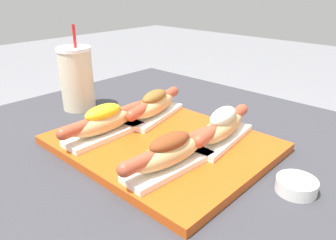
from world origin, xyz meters
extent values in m
cube|color=#CC4C14|center=(-0.02, -0.01, 0.76)|extent=(0.44, 0.36, 0.02)
cube|color=white|center=(-0.12, -0.08, 0.78)|extent=(0.06, 0.19, 0.01)
ellipsoid|color=tan|center=(-0.12, -0.08, 0.81)|extent=(0.05, 0.17, 0.04)
cylinder|color=#AD472D|center=(-0.12, -0.08, 0.81)|extent=(0.03, 0.20, 0.03)
sphere|color=#AD472D|center=(-0.12, -0.18, 0.81)|extent=(0.03, 0.03, 0.03)
sphere|color=#AD472D|center=(-0.12, 0.02, 0.81)|extent=(0.03, 0.03, 0.03)
ellipsoid|color=yellow|center=(-0.12, -0.08, 0.83)|extent=(0.04, 0.09, 0.03)
cube|color=white|center=(0.08, -0.08, 0.78)|extent=(0.07, 0.19, 0.01)
ellipsoid|color=tan|center=(0.08, -0.08, 0.81)|extent=(0.06, 0.17, 0.04)
cylinder|color=#AD472D|center=(0.08, -0.08, 0.81)|extent=(0.04, 0.20, 0.03)
sphere|color=#AD472D|center=(0.07, -0.18, 0.81)|extent=(0.03, 0.03, 0.03)
sphere|color=#AD472D|center=(0.08, 0.02, 0.81)|extent=(0.03, 0.03, 0.03)
ellipsoid|color=brown|center=(0.08, -0.08, 0.83)|extent=(0.05, 0.09, 0.03)
cube|color=white|center=(-0.12, 0.07, 0.78)|extent=(0.10, 0.20, 0.01)
ellipsoid|color=tan|center=(-0.12, 0.07, 0.81)|extent=(0.09, 0.17, 0.04)
cylinder|color=#AD472D|center=(-0.12, 0.07, 0.81)|extent=(0.07, 0.20, 0.03)
sphere|color=#AD472D|center=(-0.09, -0.03, 0.81)|extent=(0.03, 0.03, 0.03)
sphere|color=#AD472D|center=(-0.14, 0.17, 0.81)|extent=(0.03, 0.03, 0.03)
ellipsoid|color=brown|center=(-0.12, 0.07, 0.83)|extent=(0.06, 0.10, 0.03)
cube|color=white|center=(0.08, 0.08, 0.78)|extent=(0.08, 0.19, 0.01)
ellipsoid|color=tan|center=(0.08, 0.08, 0.81)|extent=(0.07, 0.17, 0.04)
cylinder|color=#AD472D|center=(0.08, 0.08, 0.81)|extent=(0.05, 0.20, 0.03)
sphere|color=#AD472D|center=(0.10, -0.02, 0.81)|extent=(0.03, 0.03, 0.03)
sphere|color=#AD472D|center=(0.07, 0.18, 0.81)|extent=(0.03, 0.03, 0.03)
ellipsoid|color=silver|center=(0.08, 0.08, 0.83)|extent=(0.05, 0.09, 0.04)
cylinder|color=white|center=(0.27, 0.03, 0.77)|extent=(0.07, 0.07, 0.02)
cylinder|color=beige|center=(0.27, 0.03, 0.77)|extent=(0.06, 0.06, 0.01)
cylinder|color=beige|center=(-0.36, 0.01, 0.84)|extent=(0.09, 0.09, 0.16)
cylinder|color=white|center=(-0.36, 0.01, 0.92)|extent=(0.09, 0.09, 0.01)
cylinder|color=red|center=(-0.34, 0.01, 0.96)|extent=(0.01, 0.01, 0.06)
camera|label=1|loc=(0.43, -0.46, 1.09)|focal=35.00mm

